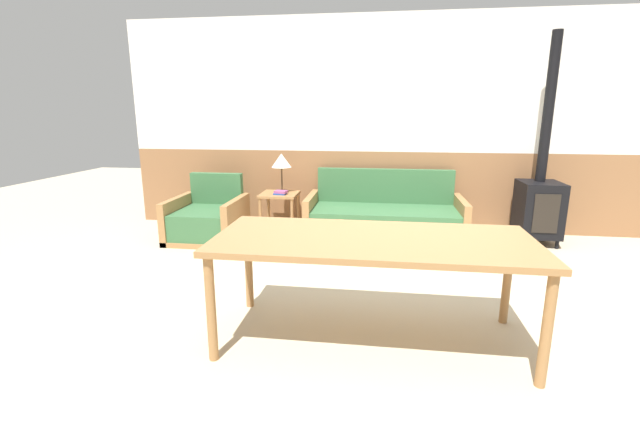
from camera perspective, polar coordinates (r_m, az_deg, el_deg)
ground_plane at (r=3.38m, az=11.73°, el=-13.79°), size 16.00×16.00×0.00m
wall_back at (r=5.64m, az=10.79°, el=11.38°), size 7.20×0.06×2.70m
couch at (r=5.30m, az=8.51°, el=-0.78°), size 1.88×0.83×0.82m
armchair at (r=5.42m, az=-14.72°, el=-0.89°), size 0.83×0.84×0.77m
side_table at (r=5.45m, az=-5.42°, el=1.67°), size 0.46×0.46×0.53m
table_lamp at (r=5.45m, az=-5.16°, el=6.81°), size 0.25×0.25×0.49m
book_stack at (r=5.35m, az=-5.28°, el=2.80°), size 0.17×0.14×0.05m
dining_table at (r=2.83m, az=7.07°, el=-4.42°), size 2.07×0.89×0.73m
wood_stove at (r=5.61m, az=27.22°, el=2.01°), size 0.45×0.51×2.39m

